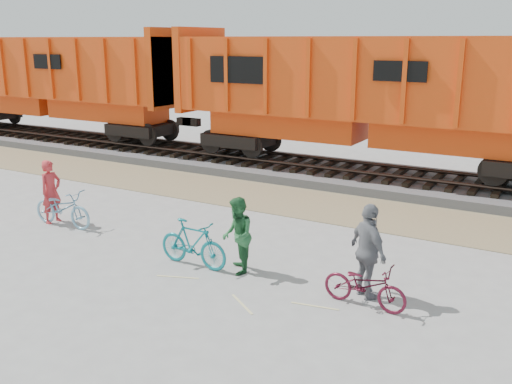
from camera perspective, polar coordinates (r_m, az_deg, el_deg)
ground at (r=12.06m, az=-1.69°, el=-8.15°), size 120.00×120.00×0.00m
gravel_strip at (r=16.72m, az=8.24°, el=-1.59°), size 120.00×3.00×0.02m
ballast_bed at (r=19.87m, az=12.04°, el=1.32°), size 120.00×4.00×0.30m
track at (r=19.80m, az=12.09°, el=2.23°), size 120.00×2.60×0.24m
hopper_car_left at (r=28.18m, az=-19.42°, el=10.65°), size 14.00×3.13×4.65m
hopper_car_center at (r=19.54m, az=11.34°, el=9.63°), size 14.00×3.13×4.65m
bicycle_blue at (r=15.69m, az=-18.78°, el=-1.53°), size 1.90×0.72×0.99m
bicycle_teal at (r=12.33m, az=-6.33°, el=-5.14°), size 1.73×0.53×1.03m
bicycle_maroon at (r=10.69m, az=10.83°, el=-9.14°), size 1.62×0.65×0.84m
person_solo at (r=16.03m, az=-19.81°, el=0.03°), size 0.42×0.63×1.69m
person_man at (r=11.85m, az=-1.88°, el=-4.38°), size 0.95×0.99×1.62m
person_woman at (r=10.88m, az=11.16°, el=-5.85°), size 1.12×1.03×1.84m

